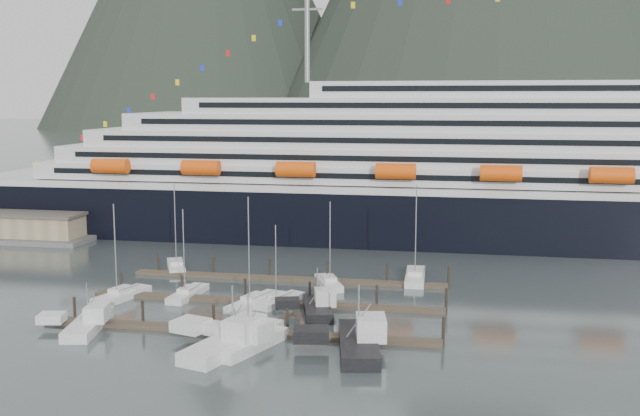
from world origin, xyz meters
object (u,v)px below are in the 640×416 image
(sailboat_b, at_px, (188,294))
(trawler_e, at_px, (316,307))
(sailboat_a, at_px, (122,296))
(sailboat_f, at_px, (329,283))
(sailboat_e, at_px, (176,267))
(sailboat_d, at_px, (254,302))
(trawler_d, at_px, (357,342))
(trawler_a, at_px, (87,322))
(trawler_c, at_px, (232,339))
(cruise_ship, at_px, (513,179))
(sailboat_g, at_px, (415,277))
(sailboat_c, at_px, (280,301))
(trawler_b, at_px, (248,341))

(sailboat_b, xyz_separation_m, trawler_e, (19.04, -4.47, 0.45))
(sailboat_a, height_order, sailboat_f, sailboat_a)
(sailboat_e, height_order, sailboat_f, sailboat_e)
(sailboat_d, bearing_deg, trawler_d, -115.73)
(trawler_a, height_order, trawler_c, trawler_c)
(sailboat_b, distance_m, trawler_a, 17.37)
(cruise_ship, distance_m, trawler_d, 71.94)
(cruise_ship, distance_m, sailboat_e, 65.61)
(sailboat_b, bearing_deg, trawler_d, -119.59)
(cruise_ship, height_order, sailboat_a, cruise_ship)
(cruise_ship, relative_size, trawler_d, 14.94)
(sailboat_d, distance_m, trawler_a, 21.62)
(sailboat_g, bearing_deg, trawler_a, 128.97)
(sailboat_c, bearing_deg, trawler_d, -119.96)
(sailboat_d, bearing_deg, trawler_e, -85.86)
(sailboat_g, distance_m, trawler_e, 23.12)
(trawler_a, bearing_deg, trawler_d, -103.56)
(trawler_c, height_order, trawler_e, trawler_c)
(trawler_b, relative_size, trawler_d, 0.79)
(sailboat_f, bearing_deg, sailboat_e, 53.75)
(sailboat_d, height_order, trawler_d, sailboat_d)
(sailboat_c, relative_size, sailboat_d, 0.74)
(sailboat_e, bearing_deg, trawler_a, 157.96)
(sailboat_a, height_order, trawler_b, sailboat_a)
(trawler_a, distance_m, trawler_c, 19.20)
(cruise_ship, relative_size, trawler_c, 13.40)
(sailboat_c, height_order, sailboat_e, sailboat_e)
(sailboat_d, distance_m, trawler_e, 9.16)
(cruise_ship, xyz_separation_m, trawler_c, (-33.85, -69.89, -11.07))
(sailboat_d, xyz_separation_m, trawler_c, (2.30, -16.88, 0.54))
(cruise_ship, relative_size, sailboat_d, 13.93)
(cruise_ship, xyz_separation_m, sailboat_f, (-28.25, -41.05, -11.62))
(cruise_ship, xyz_separation_m, sailboat_c, (-32.94, -51.66, -11.65))
(sailboat_f, relative_size, trawler_d, 0.93)
(sailboat_c, height_order, sailboat_f, sailboat_f)
(sailboat_e, relative_size, trawler_d, 1.02)
(sailboat_e, height_order, trawler_e, sailboat_e)
(sailboat_a, distance_m, sailboat_f, 29.30)
(trawler_e, bearing_deg, sailboat_d, 61.28)
(trawler_c, bearing_deg, trawler_a, 97.92)
(sailboat_b, xyz_separation_m, sailboat_g, (30.26, 15.74, 0.03))
(sailboat_f, bearing_deg, trawler_b, 149.43)
(cruise_ship, height_order, trawler_c, cruise_ship)
(sailboat_c, bearing_deg, trawler_c, -160.55)
(sailboat_g, bearing_deg, sailboat_f, 114.60)
(sailboat_a, distance_m, trawler_c, 26.72)
(sailboat_c, xyz_separation_m, trawler_d, (12.77, -16.50, 0.60))
(sailboat_a, height_order, sailboat_c, sailboat_a)
(cruise_ship, bearing_deg, trawler_c, -115.84)
(trawler_a, xyz_separation_m, trawler_d, (32.63, -1.36, 0.17))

